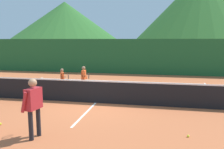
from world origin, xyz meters
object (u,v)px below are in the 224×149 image
instructor (33,103)px  student_0 (62,78)px  student_1 (84,76)px  tennis_net (96,91)px  tennis_ball_3 (0,124)px  tennis_ball_0 (188,136)px

instructor → student_0: bearing=105.6°
student_1 → instructor: bearing=-85.6°
tennis_net → student_1: bearing=120.3°
tennis_ball_3 → instructor: bearing=-23.1°
student_1 → tennis_ball_3: bearing=-102.7°
student_1 → tennis_ball_0: (4.56, -4.85, -0.76)m
tennis_net → tennis_ball_0: tennis_net is taller
tennis_net → student_0: (-2.24, 1.78, 0.23)m
instructor → student_0: size_ratio=1.37×
tennis_net → instructor: bearing=-100.7°
student_1 → tennis_ball_3: student_1 is taller
student_0 → tennis_ball_0: 7.37m
student_1 → tennis_ball_0: 6.70m
instructor → tennis_ball_3: size_ratio=24.21×
student_0 → tennis_ball_3: size_ratio=17.68×
tennis_ball_0 → tennis_ball_3: bearing=-178.3°
student_0 → tennis_ball_0: size_ratio=17.68×
instructor → tennis_net: bearing=79.3°
instructor → tennis_ball_0: (4.12, 0.84, -0.95)m
tennis_net → instructor: instructor is taller
student_0 → student_1: size_ratio=0.91×
student_0 → student_1: (1.10, 0.18, 0.07)m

